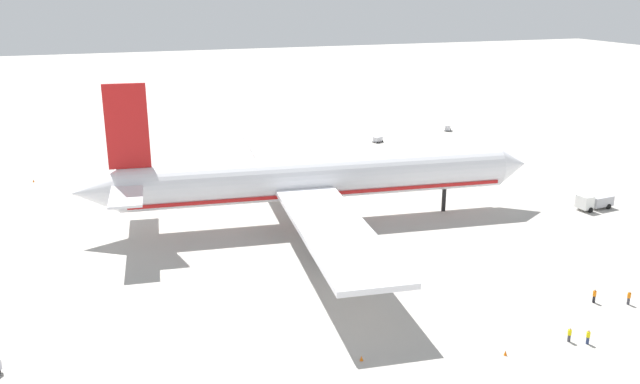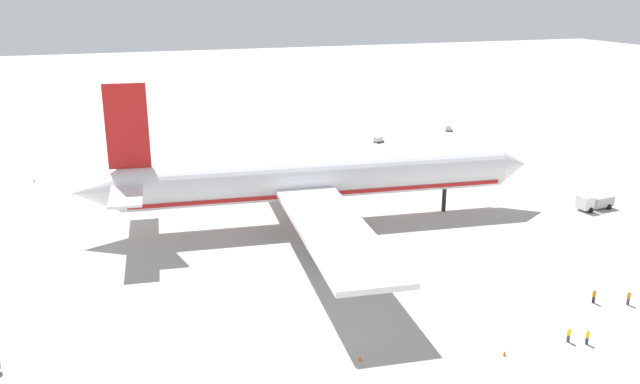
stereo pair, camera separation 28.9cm
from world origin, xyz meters
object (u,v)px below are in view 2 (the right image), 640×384
(traffic_cone_0, at_px, (504,353))
(traffic_cone_3, at_px, (34,180))
(ground_worker_0, at_px, (587,337))
(traffic_cone_4, at_px, (360,358))
(airliner, at_px, (312,179))
(traffic_cone_1, at_px, (154,175))
(baggage_cart_1, at_px, (449,128))
(ground_worker_4, at_px, (569,335))
(ground_worker_1, at_px, (629,298))
(traffic_cone_2, at_px, (447,160))
(service_truck_0, at_px, (594,201))
(baggage_cart_0, at_px, (379,139))
(ground_worker_2, at_px, (594,296))

(traffic_cone_0, bearing_deg, traffic_cone_3, 120.32)
(ground_worker_0, bearing_deg, traffic_cone_4, 168.38)
(airliner, xyz_separation_m, ground_worker_0, (15.16, -45.47, -6.22))
(traffic_cone_1, bearing_deg, baggage_cart_1, 14.02)
(traffic_cone_3, bearing_deg, ground_worker_4, -55.76)
(ground_worker_0, bearing_deg, airliner, 108.44)
(ground_worker_1, height_order, traffic_cone_2, ground_worker_1)
(service_truck_0, xyz_separation_m, baggage_cart_0, (-13.76, 57.78, -0.63))
(baggage_cart_0, bearing_deg, ground_worker_4, -101.85)
(baggage_cart_0, distance_m, ground_worker_2, 86.61)
(baggage_cart_1, bearing_deg, traffic_cone_0, -116.81)
(ground_worker_1, xyz_separation_m, traffic_cone_4, (-34.50, -0.93, -0.59))
(airliner, bearing_deg, ground_worker_4, -72.94)
(airliner, bearing_deg, service_truck_0, -11.75)
(traffic_cone_3, bearing_deg, service_truck_0, -28.42)
(ground_worker_4, xyz_separation_m, traffic_cone_3, (-56.73, 83.34, -0.54))
(baggage_cart_0, relative_size, baggage_cart_1, 1.00)
(ground_worker_1, bearing_deg, traffic_cone_1, 122.20)
(baggage_cart_1, relative_size, ground_worker_1, 1.82)
(traffic_cone_1, distance_m, traffic_cone_2, 61.29)
(ground_worker_1, relative_size, traffic_cone_3, 3.10)
(traffic_cone_0, distance_m, traffic_cone_1, 84.04)
(service_truck_0, distance_m, traffic_cone_0, 53.87)
(traffic_cone_1, relative_size, traffic_cone_3, 1.00)
(airliner, height_order, ground_worker_2, airliner)
(airliner, relative_size, baggage_cart_0, 25.15)
(ground_worker_1, bearing_deg, airliner, 123.24)
(ground_worker_4, height_order, traffic_cone_2, ground_worker_4)
(traffic_cone_2, distance_m, traffic_cone_3, 83.61)
(service_truck_0, bearing_deg, ground_worker_1, -124.80)
(service_truck_0, distance_m, ground_worker_4, 48.00)
(service_truck_0, height_order, baggage_cart_0, service_truck_0)
(ground_worker_4, bearing_deg, traffic_cone_0, -179.18)
(baggage_cart_0, bearing_deg, traffic_cone_0, -106.45)
(traffic_cone_1, xyz_separation_m, traffic_cone_4, (12.59, -75.70, 0.00))
(airliner, height_order, baggage_cart_0, airliner)
(ground_worker_2, bearing_deg, airliner, 120.68)
(ground_worker_2, relative_size, traffic_cone_0, 3.10)
(ground_worker_4, height_order, traffic_cone_3, ground_worker_4)
(airliner, xyz_separation_m, traffic_cone_4, (-8.51, -40.60, -6.76))
(baggage_cart_0, bearing_deg, ground_worker_1, -94.59)
(airliner, height_order, ground_worker_1, airliner)
(service_truck_0, relative_size, baggage_cart_1, 2.17)
(airliner, distance_m, service_truck_0, 48.14)
(traffic_cone_0, xyz_separation_m, traffic_cone_2, (33.90, 71.19, 0.00))
(service_truck_0, distance_m, ground_worker_0, 47.73)
(ground_worker_2, distance_m, traffic_cone_1, 85.06)
(traffic_cone_2, bearing_deg, ground_worker_4, -110.07)
(service_truck_0, relative_size, traffic_cone_1, 12.26)
(baggage_cart_0, bearing_deg, airliner, -124.52)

